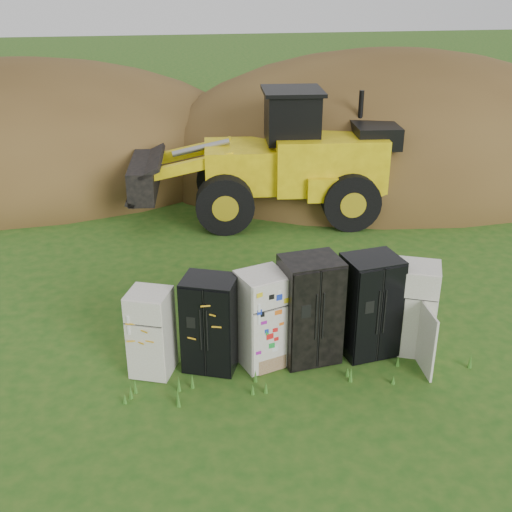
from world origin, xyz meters
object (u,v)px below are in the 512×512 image
at_px(fridge_sticker, 262,319).
at_px(fridge_open_door, 414,308).
at_px(fridge_black_right, 369,305).
at_px(fridge_dark_mid, 310,309).
at_px(fridge_black_side, 210,323).
at_px(wheel_loader, 259,155).
at_px(fridge_leftmost, 151,332).

relative_size(fridge_sticker, fridge_open_door, 1.03).
bearing_deg(fridge_black_right, fridge_open_door, -14.23).
bearing_deg(fridge_dark_mid, fridge_open_door, -9.61).
relative_size(fridge_dark_mid, fridge_open_door, 1.14).
bearing_deg(fridge_open_door, fridge_black_right, -162.14).
xyz_separation_m(fridge_black_side, fridge_sticker, (0.91, -0.02, 0.02)).
distance_m(fridge_open_door, wheel_loader, 7.60).
height_order(fridge_leftmost, fridge_sticker, fridge_sticker).
height_order(fridge_leftmost, fridge_black_side, fridge_black_side).
height_order(fridge_sticker, fridge_dark_mid, fridge_dark_mid).
xyz_separation_m(fridge_sticker, wheel_loader, (1.14, 7.34, 0.90)).
distance_m(fridge_dark_mid, fridge_open_door, 1.95).
relative_size(fridge_black_side, fridge_black_right, 0.91).
xyz_separation_m(fridge_black_side, fridge_dark_mid, (1.78, 0.01, 0.12)).
height_order(fridge_dark_mid, fridge_open_door, fridge_dark_mid).
xyz_separation_m(fridge_black_side, fridge_black_right, (2.89, 0.04, 0.08)).
xyz_separation_m(fridge_leftmost, fridge_black_side, (1.03, 0.01, 0.08)).
bearing_deg(fridge_black_right, wheel_loader, 86.91).
bearing_deg(fridge_open_door, fridge_sticker, -157.74).
bearing_deg(fridge_dark_mid, fridge_leftmost, 171.85).
relative_size(fridge_leftmost, fridge_open_door, 0.91).
xyz_separation_m(fridge_open_door, wheel_loader, (-1.67, 7.35, 0.92)).
relative_size(fridge_leftmost, fridge_black_side, 0.90).
distance_m(fridge_leftmost, fridge_dark_mid, 2.81).
bearing_deg(fridge_open_door, fridge_dark_mid, -158.70).
relative_size(fridge_black_side, fridge_sticker, 0.98).
xyz_separation_m(fridge_leftmost, fridge_black_right, (3.92, 0.04, 0.17)).
height_order(fridge_dark_mid, wheel_loader, wheel_loader).
relative_size(fridge_black_right, wheel_loader, 0.26).
bearing_deg(fridge_open_door, fridge_leftmost, -157.84).
relative_size(fridge_black_side, fridge_open_door, 1.01).
bearing_deg(fridge_dark_mid, wheel_loader, 79.36).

